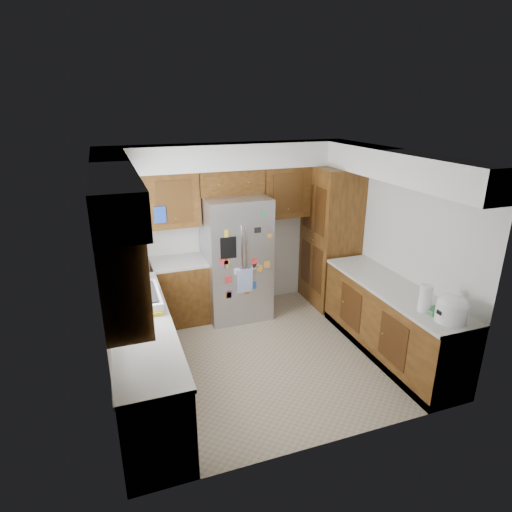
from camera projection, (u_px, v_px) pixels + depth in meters
The scene contains 12 objects.
floor at pixel (265, 355), 5.45m from camera, with size 3.60×3.60×0.00m, color tan.
room_shell at pixel (247, 209), 5.12m from camera, with size 3.64×3.24×2.52m.
left_counter_run at pixel (154, 343), 4.90m from camera, with size 1.36×3.20×0.92m.
right_counter_run at pixel (390, 323), 5.36m from camera, with size 0.63×2.25×0.92m.
pantry at pixel (330, 237), 6.57m from camera, with size 0.60×0.90×2.15m, color #3C230B.
fridge at pixel (236, 258), 6.21m from camera, with size 0.90×0.79×1.80m.
bridge_cabinet at pixel (230, 181), 6.04m from camera, with size 0.96×0.34×0.35m, color #3C230B.
fridge_top_items at pixel (231, 160), 5.94m from camera, with size 0.97×0.32×0.26m.
sink_assembly at pixel (136, 299), 4.72m from camera, with size 0.52×0.73×0.37m.
left_counter_clutter at pixel (133, 270), 5.36m from camera, with size 0.35×0.82×0.38m.
rice_cooker at pixel (452, 308), 4.34m from camera, with size 0.32×0.31×0.27m.
paper_towel at pixel (425, 298), 4.55m from camera, with size 0.13×0.13×0.30m, color white.
Camera 1 is at (-1.68, -4.38, 3.05)m, focal length 30.00 mm.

